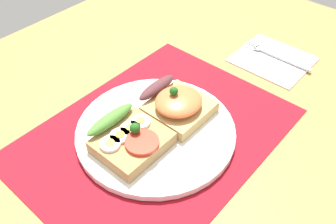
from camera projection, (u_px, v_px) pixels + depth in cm
name	position (u px, v px, depth cm)	size (l,w,h in cm)	color
ground_plane	(156.00, 141.00, 60.28)	(120.00, 90.00, 3.20)	olive
placemat	(156.00, 134.00, 59.07)	(42.65, 32.01, 0.30)	maroon
plate	(156.00, 131.00, 58.59)	(25.52, 25.52, 1.12)	white
sandwich_egg_tomato	(131.00, 139.00, 54.47)	(10.27, 10.44, 4.32)	#A57F4D
sandwich_salmon	(177.00, 104.00, 59.41)	(9.67, 10.67, 5.75)	tan
napkin	(273.00, 59.00, 73.93)	(13.16, 14.18, 0.60)	white
fork	(275.00, 55.00, 74.13)	(1.62, 14.71, 0.32)	#B7B7BC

